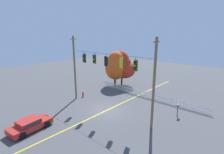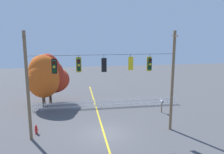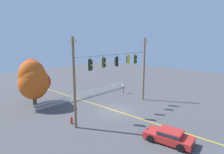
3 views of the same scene
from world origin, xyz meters
name	(u,v)px [view 1 (image 1 of 3)]	position (x,y,z in m)	size (l,w,h in m)	color
ground	(107,110)	(0.00, 0.00, 0.00)	(80.00, 80.00, 0.00)	#4C4C4F
lane_centerline_stripe	(107,110)	(0.00, 0.00, 0.00)	(0.16, 36.00, 0.01)	gold
signal_support_span	(106,74)	(0.00, 0.00, 4.58)	(12.59, 1.10, 8.99)	brown
traffic_signal_eastbound_side	(84,58)	(-4.01, 0.01, 6.13)	(0.43, 0.38, 1.48)	black
traffic_signal_northbound_secondary	(94,59)	(-2.05, 0.01, 6.21)	(0.43, 0.38, 1.42)	black
traffic_signal_southbound_primary	(106,61)	(0.03, -0.01, 6.18)	(0.43, 0.38, 1.42)	black
traffic_signal_northbound_primary	(122,63)	(2.30, -0.01, 6.25)	(0.43, 0.38, 1.33)	black
traffic_signal_westbound_side	(135,65)	(4.01, 0.01, 6.15)	(0.43, 0.38, 1.49)	black
white_picket_fence	(146,94)	(1.38, 7.11, 0.51)	(17.28, 0.06, 1.02)	white
autumn_maple_near_fence	(116,66)	(-6.04, 8.79, 3.64)	(3.76, 3.66, 6.23)	brown
autumn_maple_mid	(123,66)	(-5.33, 10.01, 3.51)	(4.21, 3.63, 6.26)	#473828
parked_car	(30,124)	(-2.60, -8.23, 0.60)	(2.30, 4.21, 1.15)	red
fire_hydrant	(83,94)	(-5.91, 1.06, 0.39)	(0.38, 0.22, 0.79)	red
roadside_mailbox	(178,106)	(7.06, 4.44, 1.16)	(0.25, 0.44, 1.42)	brown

